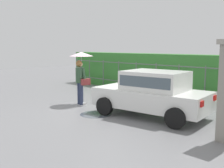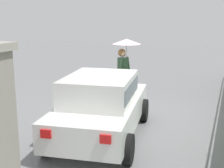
% 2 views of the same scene
% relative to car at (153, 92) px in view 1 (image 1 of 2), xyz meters
% --- Properties ---
extents(ground_plane, '(40.00, 40.00, 0.00)m').
position_rel_car_xyz_m(ground_plane, '(-1.84, -0.17, -0.80)').
color(ground_plane, slate).
extents(car, '(3.92, 2.31, 1.48)m').
position_rel_car_xyz_m(car, '(0.00, 0.00, 0.00)').
color(car, white).
rests_on(car, ground).
extents(pedestrian, '(0.92, 0.92, 2.04)m').
position_rel_car_xyz_m(pedestrian, '(-3.10, -0.52, 0.65)').
color(pedestrian, '#2D3856').
rests_on(pedestrian, ground).
extents(fence_section, '(12.12, 0.05, 1.50)m').
position_rel_car_xyz_m(fence_section, '(-2.23, 3.12, 0.02)').
color(fence_section, '#59605B').
rests_on(fence_section, ground).
extents(hedge_row, '(13.07, 0.90, 1.90)m').
position_rel_car_xyz_m(hedge_row, '(-2.23, 3.86, 0.15)').
color(hedge_row, '#387F33').
rests_on(hedge_row, ground).
extents(puddle_near, '(1.07, 1.07, 0.00)m').
position_rel_car_xyz_m(puddle_near, '(-1.44, -1.18, -0.80)').
color(puddle_near, '#4C545B').
rests_on(puddle_near, ground).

